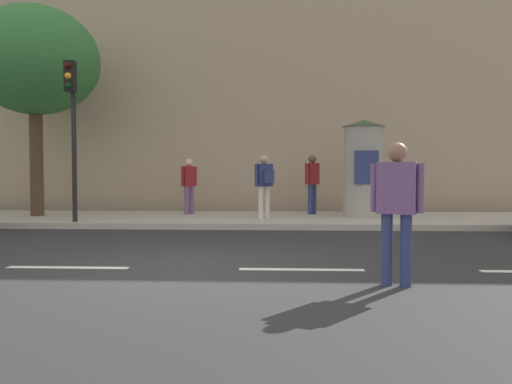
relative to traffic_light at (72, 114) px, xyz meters
name	(u,v)px	position (x,y,z in m)	size (l,w,h in m)	color
ground_plane	(183,269)	(3.75, -5.24, -2.84)	(80.00, 80.00, 0.00)	#2B2B2D
sidewalk_curb	(230,219)	(3.75, 1.76, -2.76)	(36.00, 4.00, 0.15)	#B2ADA3
lane_markings	(183,268)	(3.75, -5.24, -2.83)	(25.80, 0.16, 0.01)	silver
building_backdrop	(243,81)	(3.75, 6.76, 1.95)	(36.00, 5.00, 9.57)	tan
traffic_light	(72,114)	(0.00, 0.00, 0.00)	(0.24, 0.45, 3.97)	black
poster_column	(363,168)	(7.45, 1.85, -1.32)	(1.19, 1.19, 2.69)	#9E9B93
street_tree	(35,61)	(-1.77, 1.80, 1.68)	(3.58, 3.58, 5.92)	#4C3826
pedestrian_tallest	(397,201)	(6.58, -6.24, -1.79)	(0.61, 0.39, 1.77)	navy
pedestrian_with_backpack	(189,182)	(2.45, 2.60, -1.74)	(0.45, 0.47, 1.64)	#724C84
pedestrian_in_dark_shirt	(265,180)	(4.73, 1.30, -1.67)	(0.53, 0.53, 1.70)	silver
pedestrian_with_bag	(312,179)	(6.10, 2.72, -1.66)	(0.45, 0.52, 1.75)	navy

